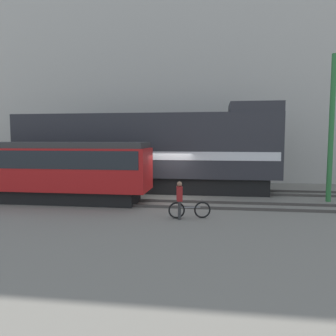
{
  "coord_description": "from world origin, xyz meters",
  "views": [
    {
      "loc": [
        2.5,
        -17.72,
        3.38
      ],
      "look_at": [
        0.08,
        -0.5,
        1.8
      ],
      "focal_mm": 35.0,
      "sensor_mm": 36.0,
      "label": 1
    }
  ],
  "objects_px": {
    "utility_pole_center": "(331,129)",
    "freight_locomotive": "(147,151)",
    "streetcar": "(50,168)",
    "bicycle": "(190,210)",
    "person": "(179,197)"
  },
  "relations": [
    {
      "from": "streetcar",
      "to": "freight_locomotive",
      "type": "bearing_deg",
      "value": 44.37
    },
    {
      "from": "bicycle",
      "to": "person",
      "type": "bearing_deg",
      "value": -149.93
    },
    {
      "from": "streetcar",
      "to": "utility_pole_center",
      "type": "xyz_separation_m",
      "value": [
        14.68,
        2.12,
        2.05
      ]
    },
    {
      "from": "freight_locomotive",
      "to": "utility_pole_center",
      "type": "bearing_deg",
      "value": -11.62
    },
    {
      "from": "bicycle",
      "to": "utility_pole_center",
      "type": "bearing_deg",
      "value": 33.73
    },
    {
      "from": "streetcar",
      "to": "bicycle",
      "type": "distance_m",
      "value": 8.15
    },
    {
      "from": "freight_locomotive",
      "to": "utility_pole_center",
      "type": "distance_m",
      "value": 10.63
    },
    {
      "from": "streetcar",
      "to": "utility_pole_center",
      "type": "distance_m",
      "value": 14.97
    },
    {
      "from": "person",
      "to": "bicycle",
      "type": "bearing_deg",
      "value": 30.07
    },
    {
      "from": "streetcar",
      "to": "person",
      "type": "distance_m",
      "value": 7.77
    },
    {
      "from": "bicycle",
      "to": "person",
      "type": "distance_m",
      "value": 0.77
    },
    {
      "from": "freight_locomotive",
      "to": "streetcar",
      "type": "bearing_deg",
      "value": -135.63
    },
    {
      "from": "utility_pole_center",
      "to": "freight_locomotive",
      "type": "bearing_deg",
      "value": 168.38
    },
    {
      "from": "freight_locomotive",
      "to": "person",
      "type": "bearing_deg",
      "value": -68.24
    },
    {
      "from": "bicycle",
      "to": "utility_pole_center",
      "type": "xyz_separation_m",
      "value": [
        7.1,
        4.74,
        3.51
      ]
    }
  ]
}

